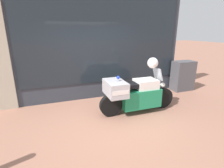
# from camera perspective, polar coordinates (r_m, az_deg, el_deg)

# --- Properties ---
(ground_plane) EXTENTS (60.00, 60.00, 0.00)m
(ground_plane) POSITION_cam_1_polar(r_m,az_deg,el_deg) (4.51, -1.11, -12.55)
(ground_plane) COLOR #9E6B56
(shop_building) EXTENTS (6.62, 0.55, 3.76)m
(shop_building) POSITION_cam_1_polar(r_m,az_deg,el_deg) (5.77, -12.46, 13.34)
(shop_building) COLOR #333842
(shop_building) RESTS_ON ground
(window_display) EXTENTS (5.11, 0.30, 2.06)m
(window_display) POSITION_cam_1_polar(r_m,az_deg,el_deg) (6.24, -3.27, 0.84)
(window_display) COLOR slate
(window_display) RESTS_ON ground
(paramedic_motorcycle) EXTENTS (2.25, 0.79, 1.24)m
(paramedic_motorcycle) POSITION_cam_1_polar(r_m,az_deg,el_deg) (4.87, 7.19, -3.09)
(paramedic_motorcycle) COLOR black
(paramedic_motorcycle) RESTS_ON ground
(utility_cabinet) EXTENTS (0.80, 0.48, 1.13)m
(utility_cabinet) POSITION_cam_1_polar(r_m,az_deg,el_deg) (7.23, 22.10, 2.52)
(utility_cabinet) COLOR #4C4C51
(utility_cabinet) RESTS_ON ground
(white_helmet) EXTENTS (0.29, 0.29, 0.29)m
(white_helmet) POSITION_cam_1_polar(r_m,az_deg,el_deg) (4.91, 13.17, 6.73)
(white_helmet) COLOR white
(white_helmet) RESTS_ON paramedic_motorcycle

